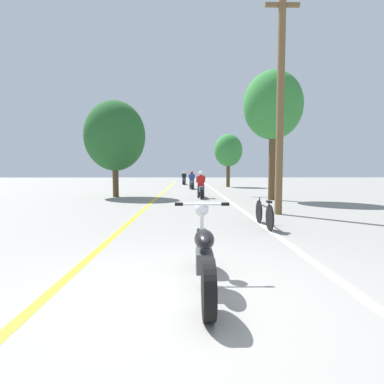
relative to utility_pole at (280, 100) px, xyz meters
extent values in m
plane|color=gray|center=(-2.93, -6.53, -3.73)|extent=(120.00, 120.00, 0.00)
cube|color=yellow|center=(-4.63, 5.74, -3.72)|extent=(0.14, 48.00, 0.01)
cube|color=white|center=(-1.03, 5.74, -3.72)|extent=(0.14, 48.00, 0.01)
cylinder|color=brown|center=(0.00, 0.00, -0.09)|extent=(0.24, 0.24, 7.27)
cube|color=brown|center=(0.00, 0.00, 2.94)|extent=(1.10, 0.10, 0.12)
cylinder|color=#513A23|center=(1.13, 4.84, -1.88)|extent=(0.32, 0.32, 3.69)
ellipsoid|color=#337F38|center=(1.13, 4.84, 0.87)|extent=(2.86, 2.57, 3.29)
cylinder|color=#513A23|center=(0.60, 16.67, -2.51)|extent=(0.32, 0.32, 2.44)
ellipsoid|color=#337F38|center=(0.60, 16.67, -0.51)|extent=(2.47, 2.22, 2.84)
cylinder|color=#513A23|center=(-6.95, 6.66, -2.59)|extent=(0.32, 0.32, 2.29)
ellipsoid|color=#235B28|center=(-6.95, 6.66, -0.40)|extent=(3.29, 2.96, 3.78)
cylinder|color=black|center=(-2.81, -5.52, -3.43)|extent=(0.12, 0.60, 0.60)
cylinder|color=black|center=(-2.81, -6.99, -3.43)|extent=(0.12, 0.60, 0.60)
ellipsoid|color=black|center=(-2.81, -6.26, -3.11)|extent=(0.24, 0.57, 0.22)
cube|color=#4C4C51|center=(-2.81, -6.26, -3.38)|extent=(0.20, 0.36, 0.24)
cylinder|color=silver|center=(-2.81, -5.61, -3.09)|extent=(0.06, 0.23, 0.69)
cylinder|color=silver|center=(-2.81, -5.70, -2.75)|extent=(0.64, 0.04, 0.04)
cylinder|color=black|center=(-3.13, -5.70, -2.75)|extent=(0.11, 0.05, 0.05)
cylinder|color=black|center=(-2.49, -5.70, -2.75)|extent=(0.11, 0.05, 0.05)
sphere|color=silver|center=(-2.81, -5.61, -2.83)|extent=(0.20, 0.20, 0.20)
cylinder|color=black|center=(-2.30, 6.66, -3.41)|extent=(0.12, 0.63, 0.63)
cylinder|color=black|center=(-2.30, 5.20, -3.41)|extent=(0.12, 0.63, 0.63)
cube|color=silver|center=(-2.30, 5.93, -3.23)|extent=(0.20, 0.94, 0.28)
cylinder|color=silver|center=(-2.30, 6.56, -2.75)|extent=(0.50, 0.03, 0.03)
cylinder|color=#282D3D|center=(-2.43, 5.88, -3.41)|extent=(0.11, 0.11, 0.63)
cylinder|color=#282D3D|center=(-2.17, 5.88, -3.41)|extent=(0.11, 0.11, 0.63)
cube|color=red|center=(-2.30, 5.91, -2.82)|extent=(0.34, 0.27, 0.57)
cylinder|color=red|center=(-2.50, 6.07, -2.77)|extent=(0.08, 0.45, 0.35)
cylinder|color=red|center=(-2.10, 6.07, -2.77)|extent=(0.08, 0.45, 0.35)
sphere|color=white|center=(-2.30, 5.95, -2.43)|extent=(0.24, 0.24, 0.24)
cylinder|color=black|center=(-2.66, 14.38, -3.43)|extent=(0.12, 0.60, 0.60)
cylinder|color=black|center=(-2.66, 12.96, -3.43)|extent=(0.12, 0.60, 0.60)
cube|color=silver|center=(-2.66, 13.67, -3.25)|extent=(0.20, 0.90, 0.28)
cylinder|color=silver|center=(-2.66, 14.28, -2.78)|extent=(0.50, 0.03, 0.03)
cylinder|color=#282D3D|center=(-2.79, 13.62, -3.42)|extent=(0.11, 0.11, 0.62)
cylinder|color=#282D3D|center=(-2.53, 13.62, -3.42)|extent=(0.11, 0.11, 0.62)
cube|color=navy|center=(-2.66, 13.65, -2.83)|extent=(0.34, 0.28, 0.58)
cylinder|color=navy|center=(-2.86, 13.81, -2.77)|extent=(0.08, 0.46, 0.36)
cylinder|color=navy|center=(-2.46, 13.81, -2.77)|extent=(0.08, 0.46, 0.36)
sphere|color=#B21919|center=(-2.66, 13.69, -2.44)|extent=(0.22, 0.22, 0.22)
cylinder|color=black|center=(-3.36, 21.84, -3.42)|extent=(0.12, 0.62, 0.62)
cylinder|color=black|center=(-3.36, 20.30, -3.42)|extent=(0.12, 0.62, 0.62)
cube|color=silver|center=(-3.36, 21.07, -3.24)|extent=(0.20, 0.99, 0.28)
cylinder|color=silver|center=(-3.36, 21.74, -2.76)|extent=(0.50, 0.03, 0.03)
cylinder|color=#282D3D|center=(-3.49, 21.02, -3.41)|extent=(0.11, 0.11, 0.63)
cylinder|color=#282D3D|center=(-3.23, 21.02, -3.41)|extent=(0.11, 0.11, 0.63)
cube|color=black|center=(-3.36, 21.05, -2.85)|extent=(0.34, 0.27, 0.53)
cylinder|color=black|center=(-3.56, 21.21, -2.80)|extent=(0.08, 0.42, 0.33)
cylinder|color=black|center=(-3.16, 21.21, -2.80)|extent=(0.08, 0.42, 0.33)
sphere|color=white|center=(-3.36, 21.09, -2.48)|extent=(0.22, 0.22, 0.22)
cylinder|color=black|center=(-1.04, -1.68, -3.41)|extent=(0.04, 0.63, 0.63)
cylinder|color=black|center=(-1.04, -2.76, -3.41)|extent=(0.04, 0.63, 0.63)
cylinder|color=black|center=(-1.04, -2.22, -3.19)|extent=(0.04, 0.86, 0.04)
cylinder|color=black|center=(-1.04, -2.68, -3.23)|extent=(0.03, 0.03, 0.38)
cube|color=black|center=(-1.04, -2.68, -3.04)|extent=(0.10, 0.20, 0.05)
cylinder|color=black|center=(-1.04, -1.73, -3.21)|extent=(0.03, 0.03, 0.41)
cylinder|color=silver|center=(-1.04, -1.73, -3.01)|extent=(0.44, 0.03, 0.03)
camera|label=1|loc=(-3.01, -9.80, -2.29)|focal=28.00mm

